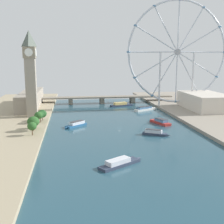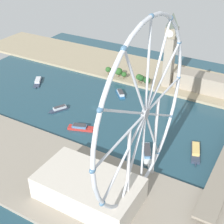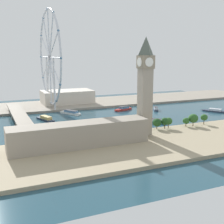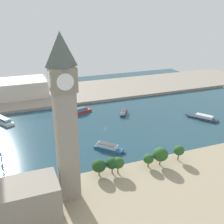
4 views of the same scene
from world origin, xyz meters
name	(u,v)px [view 1 (image 1 of 4)]	position (x,y,z in m)	size (l,w,h in m)	color
ground_plane	(119,128)	(0.00, 0.00, 0.00)	(397.24, 397.24, 0.00)	#234756
clock_tower	(30,73)	(-86.90, 53.53, 50.47)	(13.48, 13.48, 91.17)	gray
parliament_block	(31,99)	(-97.16, 120.44, 13.03)	(22.00, 117.81, 20.05)	gray
tree_row_embankment	(37,118)	(-76.73, 5.78, 10.49)	(13.38, 66.44, 12.85)	#513823
ferris_wheel	(177,52)	(93.68, 103.64, 72.87)	(134.76, 3.20, 137.02)	silver
riverside_hall	(205,101)	(120.50, 73.09, 12.70)	(44.04, 77.15, 19.39)	beige
river_bridge	(102,98)	(0.00, 155.88, 7.90)	(209.24, 16.20, 10.11)	gray
tour_boat_0	(145,109)	(48.43, 88.71, 2.23)	(34.73, 22.32, 5.37)	white
tour_boat_1	(160,122)	(44.36, 12.81, 2.16)	(15.96, 30.90, 5.46)	#B22D28
tour_boat_2	(76,124)	(-40.65, 12.22, 2.21)	(22.97, 21.53, 5.23)	#235684
tour_boat_3	(154,133)	(25.99, -29.51, 2.15)	(23.15, 14.58, 5.06)	#2D384C
tour_boat_4	(120,163)	(-16.09, -97.08, 1.84)	(31.42, 22.42, 4.59)	#2D384C
tour_boat_5	(121,105)	(23.64, 126.13, 2.23)	(36.45, 16.98, 5.54)	#2D384C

